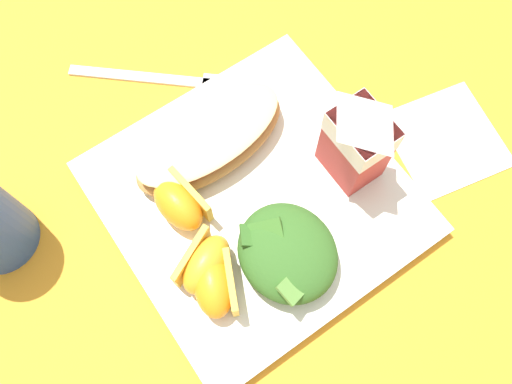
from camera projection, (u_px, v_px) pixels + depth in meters
name	position (u px, v px, depth m)	size (l,w,h in m)	color
ground	(256.00, 201.00, 0.55)	(3.00, 3.00, 0.00)	orange
white_plate	(256.00, 198.00, 0.54)	(0.28, 0.28, 0.02)	white
cheesy_pizza_bread	(209.00, 139.00, 0.53)	(0.09, 0.17, 0.04)	#B77F42
green_salad_pile	(287.00, 253.00, 0.49)	(0.10, 0.09, 0.05)	#336023
milk_carton	(359.00, 139.00, 0.49)	(0.06, 0.04, 0.11)	#B7332D
orange_wedge_front	(180.00, 204.00, 0.51)	(0.06, 0.04, 0.04)	orange
orange_wedge_middle	(205.00, 264.00, 0.49)	(0.06, 0.07, 0.04)	orange
orange_wedge_rear	(215.00, 285.00, 0.48)	(0.07, 0.06, 0.04)	orange
paper_napkin	(446.00, 139.00, 0.57)	(0.11, 0.11, 0.00)	white
metal_fork	(166.00, 79.00, 0.59)	(0.14, 0.15, 0.01)	silver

